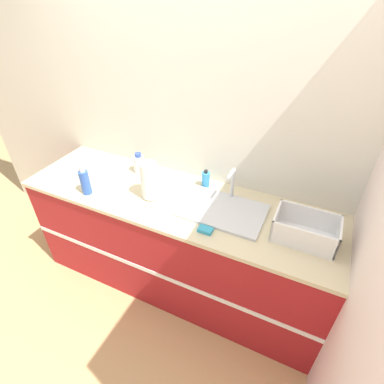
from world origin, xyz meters
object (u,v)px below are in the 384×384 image
sink (223,209)px  dish_rack (305,231)px  soap_dispenser (206,179)px  bottle_clear (139,164)px  bottle_blue (85,182)px  paper_towel_roll (149,181)px

sink → dish_rack: (0.53, -0.04, 0.04)m
sink → soap_dispenser: size_ratio=3.96×
sink → soap_dispenser: (-0.23, 0.22, 0.05)m
soap_dispenser → bottle_clear: bearing=-176.1°
bottle_clear → soap_dispenser: (0.57, 0.04, -0.01)m
sink → bottle_clear: 0.82m
sink → bottle_clear: sink is taller
dish_rack → bottle_blue: 1.52m
bottle_clear → bottle_blue: size_ratio=0.75×
bottle_blue → dish_rack: bearing=7.4°
paper_towel_roll → bottle_blue: paper_towel_roll is taller
bottle_clear → soap_dispenser: bottle_clear is taller
sink → bottle_blue: size_ratio=2.46×
bottle_clear → bottle_blue: 0.45m
paper_towel_roll → bottle_blue: size_ratio=1.23×
sink → dish_rack: 0.53m
paper_towel_roll → dish_rack: bearing=2.1°
bottle_blue → soap_dispenser: bottle_blue is taller
paper_towel_roll → soap_dispenser: bearing=44.3°
sink → paper_towel_roll: size_ratio=1.99×
dish_rack → soap_dispenser: 0.80m
bottle_blue → soap_dispenser: bearing=31.1°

